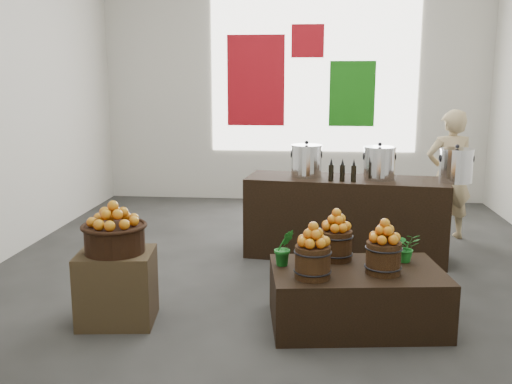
# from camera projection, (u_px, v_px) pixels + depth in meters

# --- Properties ---
(ground) EXTENTS (7.00, 7.00, 0.00)m
(ground) POSITION_uv_depth(u_px,v_px,m) (282.00, 270.00, 5.86)
(ground) COLOR #393A37
(ground) RESTS_ON ground
(back_wall) EXTENTS (6.00, 0.04, 4.00)m
(back_wall) POSITION_uv_depth(u_px,v_px,m) (294.00, 74.00, 8.88)
(back_wall) COLOR beige
(back_wall) RESTS_ON ground
(back_opening) EXTENTS (3.20, 0.02, 2.40)m
(back_opening) POSITION_uv_depth(u_px,v_px,m) (314.00, 74.00, 8.84)
(back_opening) COLOR white
(back_opening) RESTS_ON back_wall
(deco_red_left) EXTENTS (0.90, 0.04, 1.40)m
(deco_red_left) POSITION_uv_depth(u_px,v_px,m) (256.00, 81.00, 8.93)
(deco_red_left) COLOR #A10C16
(deco_red_left) RESTS_ON back_wall
(deco_green_right) EXTENTS (0.70, 0.04, 1.00)m
(deco_green_right) POSITION_uv_depth(u_px,v_px,m) (352.00, 94.00, 8.83)
(deco_green_right) COLOR #166810
(deco_green_right) RESTS_ON back_wall
(deco_red_upper) EXTENTS (0.50, 0.04, 0.50)m
(deco_red_upper) POSITION_uv_depth(u_px,v_px,m) (308.00, 41.00, 8.74)
(deco_red_upper) COLOR #A10C16
(deco_red_upper) RESTS_ON back_wall
(crate) EXTENTS (0.64, 0.54, 0.59)m
(crate) POSITION_uv_depth(u_px,v_px,m) (117.00, 287.00, 4.56)
(crate) COLOR #4A3C22
(crate) RESTS_ON ground
(wicker_basket) EXTENTS (0.47, 0.47, 0.21)m
(wicker_basket) POSITION_uv_depth(u_px,v_px,m) (115.00, 239.00, 4.48)
(wicker_basket) COLOR black
(wicker_basket) RESTS_ON crate
(apples_in_basket) EXTENTS (0.37, 0.37, 0.20)m
(apples_in_basket) POSITION_uv_depth(u_px,v_px,m) (113.00, 214.00, 4.44)
(apples_in_basket) COLOR #AE0805
(apples_in_basket) RESTS_ON wicker_basket
(display_table) EXTENTS (1.43, 0.98, 0.46)m
(display_table) POSITION_uv_depth(u_px,v_px,m) (356.00, 297.00, 4.52)
(display_table) COLOR black
(display_table) RESTS_ON ground
(apple_bucket_front_left) EXTENTS (0.27, 0.27, 0.25)m
(apple_bucket_front_left) POSITION_uv_depth(u_px,v_px,m) (313.00, 262.00, 4.26)
(apple_bucket_front_left) COLOR #38210F
(apple_bucket_front_left) RESTS_ON display_table
(apples_in_bucket_front_left) EXTENTS (0.20, 0.20, 0.18)m
(apples_in_bucket_front_left) POSITION_uv_depth(u_px,v_px,m) (313.00, 234.00, 4.22)
(apples_in_bucket_front_left) COLOR #AE0805
(apples_in_bucket_front_left) RESTS_ON apple_bucket_front_left
(apple_bucket_front_right) EXTENTS (0.27, 0.27, 0.25)m
(apple_bucket_front_right) POSITION_uv_depth(u_px,v_px,m) (383.00, 258.00, 4.36)
(apple_bucket_front_right) COLOR #38210F
(apple_bucket_front_right) RESTS_ON display_table
(apples_in_bucket_front_right) EXTENTS (0.20, 0.20, 0.18)m
(apples_in_bucket_front_right) POSITION_uv_depth(u_px,v_px,m) (385.00, 231.00, 4.32)
(apples_in_bucket_front_right) COLOR #AE0805
(apples_in_bucket_front_right) RESTS_ON apple_bucket_front_right
(apple_bucket_rear) EXTENTS (0.27, 0.27, 0.25)m
(apple_bucket_rear) POSITION_uv_depth(u_px,v_px,m) (336.00, 245.00, 4.69)
(apple_bucket_rear) COLOR #38210F
(apple_bucket_rear) RESTS_ON display_table
(apples_in_bucket_rear) EXTENTS (0.20, 0.20, 0.18)m
(apples_in_bucket_rear) POSITION_uv_depth(u_px,v_px,m) (336.00, 220.00, 4.65)
(apples_in_bucket_rear) COLOR #AE0805
(apples_in_bucket_rear) RESTS_ON apple_bucket_rear
(herb_garnish_right) EXTENTS (0.24, 0.22, 0.24)m
(herb_garnish_right) POSITION_uv_depth(u_px,v_px,m) (405.00, 247.00, 4.64)
(herb_garnish_right) COLOR #166B1F
(herb_garnish_right) RESTS_ON display_table
(herb_garnish_left) EXTENTS (0.20, 0.19, 0.30)m
(herb_garnish_left) POSITION_uv_depth(u_px,v_px,m) (284.00, 247.00, 4.54)
(herb_garnish_left) COLOR #166B1F
(herb_garnish_left) RESTS_ON display_table
(counter) EXTENTS (2.21, 0.95, 0.88)m
(counter) POSITION_uv_depth(u_px,v_px,m) (345.00, 217.00, 6.25)
(counter) COLOR black
(counter) RESTS_ON ground
(stock_pot_left) EXTENTS (0.33, 0.33, 0.33)m
(stock_pot_left) POSITION_uv_depth(u_px,v_px,m) (306.00, 162.00, 6.22)
(stock_pot_left) COLOR silver
(stock_pot_left) RESTS_ON counter
(stock_pot_center) EXTENTS (0.33, 0.33, 0.33)m
(stock_pot_center) POSITION_uv_depth(u_px,v_px,m) (379.00, 164.00, 6.05)
(stock_pot_center) COLOR silver
(stock_pot_center) RESTS_ON counter
(stock_pot_right) EXTENTS (0.33, 0.33, 0.33)m
(stock_pot_right) POSITION_uv_depth(u_px,v_px,m) (456.00, 166.00, 5.88)
(stock_pot_right) COLOR silver
(stock_pot_right) RESTS_ON counter
(oil_cruets) EXTENTS (0.24, 0.09, 0.24)m
(oil_cruets) POSITION_uv_depth(u_px,v_px,m) (345.00, 170.00, 5.93)
(oil_cruets) COLOR black
(oil_cruets) RESTS_ON counter
(shopper) EXTENTS (0.62, 0.45, 1.58)m
(shopper) POSITION_uv_depth(u_px,v_px,m) (449.00, 175.00, 6.90)
(shopper) COLOR tan
(shopper) RESTS_ON ground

